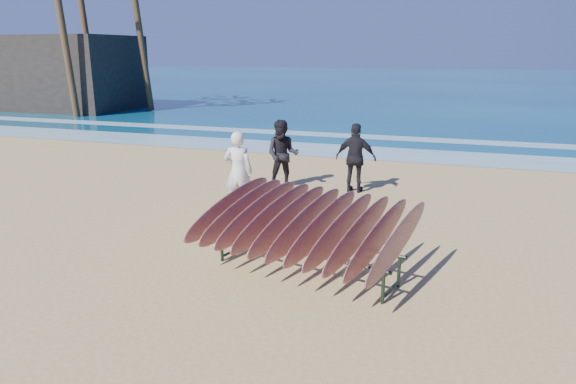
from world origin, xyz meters
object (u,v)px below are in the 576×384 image
Objects in this scene: person_white at (238,171)px; person_dark_a at (283,155)px; building at (55,73)px; surfboard_rack at (306,224)px; person_dark_b at (356,158)px.

person_dark_a is at bearing -106.10° from person_white.
person_white is at bearing -107.31° from person_dark_a.
person_white is 0.18× the size of building.
person_dark_a is (-2.10, 5.02, 0.05)m from surfboard_rack.
surfboard_rack is 29.12m from building.
person_white is 1.01× the size of person_dark_a.
building is (-21.91, 19.14, 1.35)m from surfboard_rack.
surfboard_rack is 2.01× the size of person_white.
building is at bearing -47.42° from person_white.
person_dark_b is 25.81m from building.
person_dark_a is 24.37m from building.
person_dark_b is 0.18× the size of building.
person_white reaches higher than person_dark_a.
person_dark_b is at bearing -140.42° from person_white.
person_dark_b reaches higher than surfboard_rack.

